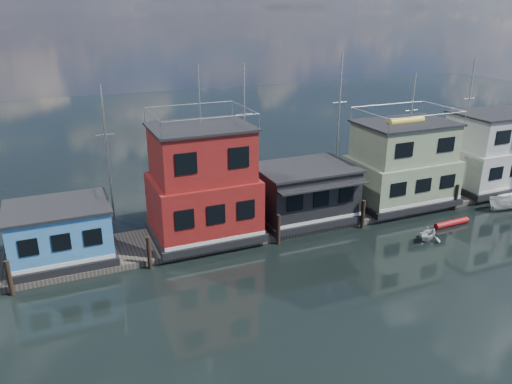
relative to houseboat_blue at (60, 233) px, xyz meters
name	(u,v)px	position (x,y,z in m)	size (l,w,h in m)	color
ground	(410,297)	(18.00, -12.00, -2.21)	(160.00, 160.00, 0.00)	black
dock	(309,218)	(18.00, 0.00, -2.01)	(48.00, 5.00, 0.40)	#595147
houseboat_blue	(60,233)	(0.00, 0.00, 0.00)	(6.40, 4.90, 3.66)	black
houseboat_red	(203,185)	(9.50, 0.00, 1.90)	(7.40, 5.90, 11.86)	black
houseboat_dark	(304,192)	(17.50, -0.02, 0.21)	(7.40, 6.10, 4.06)	black
houseboat_green	(402,164)	(26.50, 0.00, 1.34)	(8.40, 5.90, 7.03)	black
houseboat_white	(493,151)	(36.50, 0.00, 1.33)	(8.40, 5.90, 6.66)	black
pilings	(324,221)	(17.67, -2.80, -1.11)	(42.28, 0.28, 2.20)	#2D2116
background_masts	(326,129)	(22.76, 6.00, 3.35)	(36.40, 0.16, 12.00)	silver
motorboat	(508,202)	(33.97, -4.48, -1.55)	(1.28, 3.41, 1.32)	silver
red_kayak	(452,223)	(27.47, -5.18, -1.97)	(0.46, 0.46, 3.14)	#AA1215
dinghy_white	(428,233)	(24.12, -6.41, -1.67)	(1.76, 2.04, 1.07)	silver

